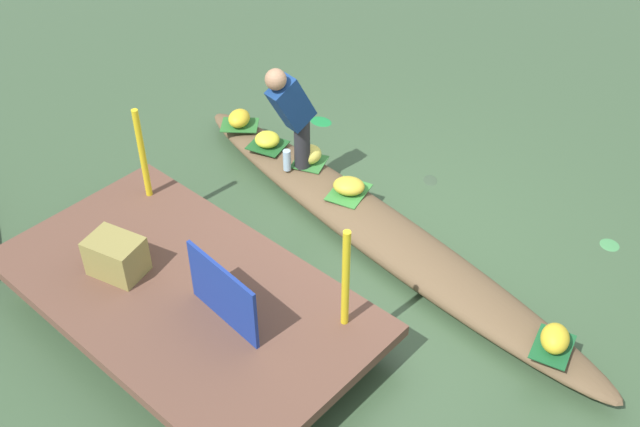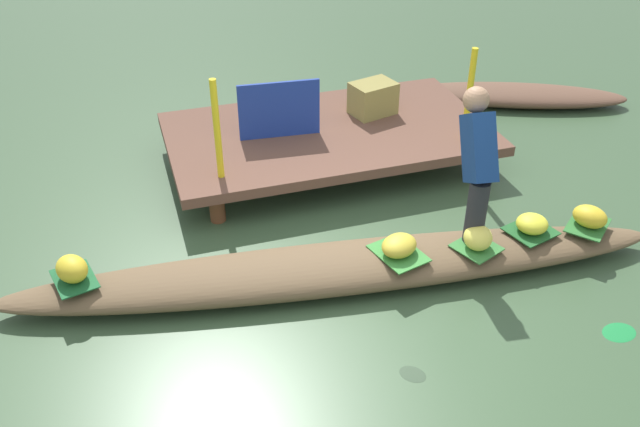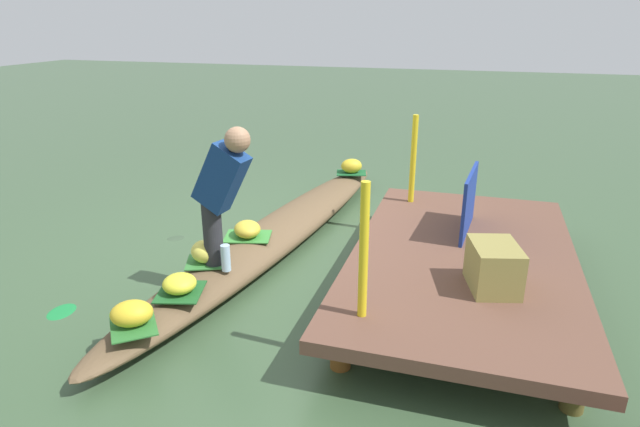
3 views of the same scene
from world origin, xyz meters
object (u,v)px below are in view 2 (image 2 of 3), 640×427
banana_bunch_2 (590,217)px  banana_bunch_3 (399,245)px  banana_bunch_4 (532,224)px  produce_crate (373,98)px  banana_bunch_0 (72,269)px  market_banner (279,110)px  vendor_person (478,159)px  vendor_boat (340,268)px  moored_boat (515,95)px  banana_bunch_1 (478,237)px  water_bottle (473,218)px

banana_bunch_2 → banana_bunch_3: size_ratio=0.92×
banana_bunch_4 → produce_crate: size_ratio=0.59×
banana_bunch_0 → banana_bunch_2: bearing=-7.7°
banana_bunch_0 → banana_bunch_3: banana_bunch_0 is taller
market_banner → vendor_person: bearing=-55.5°
banana_bunch_0 → produce_crate: size_ratio=0.63×
banana_bunch_3 → vendor_person: bearing=8.2°
vendor_boat → banana_bunch_0: banana_bunch_0 is taller
banana_bunch_2 → market_banner: bearing=134.6°
vendor_person → market_banner: 2.20m
banana_bunch_0 → banana_bunch_3: bearing=-10.1°
moored_boat → market_banner: (-3.11, -0.71, 0.56)m
moored_boat → vendor_person: 3.41m
banana_bunch_2 → vendor_person: vendor_person is taller
banana_bunch_4 → vendor_person: size_ratio=0.22×
banana_bunch_1 → vendor_person: vendor_person is taller
banana_bunch_4 → produce_crate: 2.32m
banana_bunch_0 → vendor_boat: bearing=-8.9°
moored_boat → water_bottle: (-1.97, -2.57, 0.26)m
banana_bunch_1 → water_bottle: bearing=70.1°
vendor_person → produce_crate: bearing=90.3°
banana_bunch_0 → banana_bunch_1: same height
banana_bunch_1 → market_banner: size_ratio=0.31×
produce_crate → banana_bunch_3: bearing=-106.0°
moored_boat → banana_bunch_2: 3.01m
banana_bunch_0 → vendor_person: 3.14m
banana_bunch_0 → banana_bunch_1: bearing=-10.2°
vendor_person → water_bottle: bearing=29.0°
banana_bunch_1 → banana_bunch_0: bearing=169.8°
vendor_boat → moored_boat: (3.12, 2.58, -0.02)m
banana_bunch_3 → water_bottle: size_ratio=1.36×
produce_crate → vendor_person: bearing=-89.7°
vendor_person → water_bottle: size_ratio=5.33×
moored_boat → banana_bunch_3: size_ratio=8.63×
water_bottle → market_banner: (-1.13, 1.86, 0.29)m
moored_boat → vendor_person: (-2.03, -2.61, 0.84)m
produce_crate → market_banner: bearing=-168.3°
moored_boat → banana_bunch_0: 5.58m
moored_boat → banana_bunch_2: (-1.03, -2.81, 0.24)m
vendor_boat → banana_bunch_4: banana_bunch_4 is taller
market_banner → banana_bunch_3: bearing=-72.9°
vendor_boat → vendor_person: size_ratio=4.39×
banana_bunch_1 → water_bottle: (0.09, 0.24, 0.01)m
banana_bunch_1 → produce_crate: 2.33m
banana_bunch_2 → produce_crate: (-1.01, 2.32, 0.20)m
vendor_boat → produce_crate: size_ratio=11.94×
water_bottle → banana_bunch_3: bearing=-169.8°
banana_bunch_0 → produce_crate: produce_crate is taller
banana_bunch_0 → market_banner: (1.99, 1.56, 0.31)m
vendor_person → produce_crate: 2.15m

